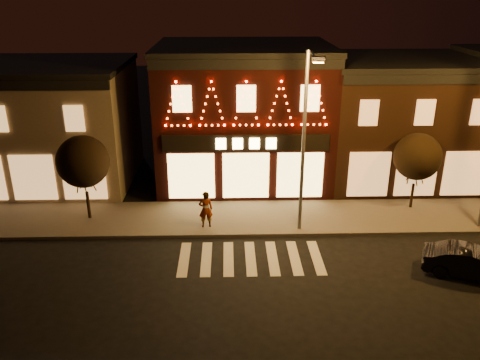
{
  "coord_description": "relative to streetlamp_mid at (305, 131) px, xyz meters",
  "views": [
    {
      "loc": [
        -0.99,
        -15.34,
        11.61
      ],
      "look_at": [
        -0.48,
        4.0,
        3.83
      ],
      "focal_mm": 36.87,
      "sensor_mm": 36.0,
      "label": 1
    }
  ],
  "objects": [
    {
      "name": "ground",
      "position": [
        -2.59,
        -6.34,
        -5.28
      ],
      "size": [
        120.0,
        120.0,
        0.0
      ],
      "primitive_type": "plane",
      "color": "black",
      "rests_on": "ground"
    },
    {
      "name": "sidewalk_far",
      "position": [
        -0.59,
        1.66,
        -5.21
      ],
      "size": [
        44.0,
        4.0,
        0.15
      ],
      "primitive_type": "cube",
      "color": "#47423D",
      "rests_on": "ground"
    },
    {
      "name": "building_left",
      "position": [
        -15.59,
        7.65,
        -1.62
      ],
      "size": [
        12.2,
        8.28,
        7.3
      ],
      "color": "#796C56",
      "rests_on": "ground"
    },
    {
      "name": "building_pulp",
      "position": [
        -2.59,
        7.63,
        -1.12
      ],
      "size": [
        10.2,
        8.34,
        8.3
      ],
      "color": "black",
      "rests_on": "ground"
    },
    {
      "name": "building_right_a",
      "position": [
        6.91,
        7.65,
        -1.52
      ],
      "size": [
        9.2,
        8.28,
        7.5
      ],
      "color": "#321B11",
      "rests_on": "ground"
    },
    {
      "name": "streetlamp_mid",
      "position": [
        0.0,
        0.0,
        0.0
      ],
      "size": [
        0.57,
        2.01,
        8.74
      ],
      "rotation": [
        0.0,
        0.0,
        -0.09
      ],
      "color": "#59595E",
      "rests_on": "sidewalk_far"
    },
    {
      "name": "tree_left",
      "position": [
        -10.84,
        1.76,
        -2.02
      ],
      "size": [
        2.65,
        2.65,
        4.44
      ],
      "rotation": [
        0.0,
        0.0,
        0.25
      ],
      "color": "black",
      "rests_on": "sidewalk_far"
    },
    {
      "name": "tree_right",
      "position": [
        6.43,
        2.6,
        -2.21
      ],
      "size": [
        2.5,
        2.5,
        4.18
      ],
      "rotation": [
        0.0,
        0.0,
        -0.06
      ],
      "color": "black",
      "rests_on": "sidewalk_far"
    },
    {
      "name": "dark_sedan",
      "position": [
        6.64,
        -4.04,
        -4.64
      ],
      "size": [
        4.14,
        2.75,
        1.29
      ],
      "primitive_type": "imported",
      "rotation": [
        0.0,
        0.0,
        1.18
      ],
      "color": "black",
      "rests_on": "ground"
    },
    {
      "name": "pedestrian",
      "position": [
        -4.7,
        0.56,
        -4.17
      ],
      "size": [
        0.77,
        0.57,
        1.91
      ],
      "primitive_type": "imported",
      "rotation": [
        0.0,
        0.0,
        3.31
      ],
      "color": "gray",
      "rests_on": "sidewalk_far"
    }
  ]
}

